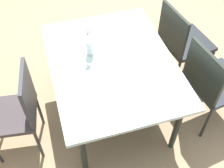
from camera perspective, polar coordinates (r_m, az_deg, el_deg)
name	(u,v)px	position (r m, az deg, el deg)	size (l,w,h in m)	color
ground_plane	(120,114)	(3.00, 1.75, -6.10)	(12.00, 12.00, 0.00)	#9E7F5B
dining_table	(112,66)	(2.53, 0.00, 3.63)	(1.42, 1.09, 0.72)	#B2C6C1
chair_near_right	(181,39)	(3.11, 14.02, 8.86)	(0.54, 0.54, 0.91)	black
chair_near_left	(212,81)	(2.73, 19.83, 0.64)	(0.55, 0.55, 0.93)	#20252B
chair_far_side	(19,109)	(2.51, -18.59, -4.83)	(0.47, 0.47, 0.93)	#372F31
flower_vase	(89,45)	(2.50, -4.65, 8.01)	(0.07, 0.07, 0.30)	silver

